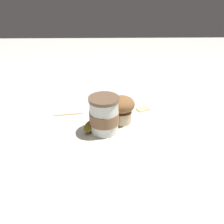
# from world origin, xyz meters

# --- Properties ---
(ground_plane) EXTENTS (3.00, 3.00, 0.00)m
(ground_plane) POSITION_xyz_m (0.00, 0.00, 0.00)
(ground_plane) COLOR beige
(paper_napkin) EXTENTS (0.24, 0.24, 0.00)m
(paper_napkin) POSITION_xyz_m (0.00, 0.00, 0.00)
(paper_napkin) COLOR beige
(paper_napkin) RESTS_ON ground_plane
(coffee_cup) EXTENTS (0.10, 0.10, 0.12)m
(coffee_cup) POSITION_xyz_m (-0.05, 0.03, 0.06)
(coffee_cup) COLOR silver
(coffee_cup) RESTS_ON paper_napkin
(muffin) EXTENTS (0.09, 0.09, 0.10)m
(muffin) POSITION_xyz_m (0.01, -0.03, 0.06)
(muffin) COLOR beige
(muffin) RESTS_ON paper_napkin
(banana) EXTENTS (0.15, 0.12, 0.04)m
(banana) POSITION_xyz_m (0.00, 0.05, 0.02)
(banana) COLOR yellow
(banana) RESTS_ON paper_napkin
(sugar_packet) EXTENTS (0.05, 0.06, 0.01)m
(sugar_packet) POSITION_xyz_m (0.10, -0.12, 0.00)
(sugar_packet) COLOR #E0B27F
(sugar_packet) RESTS_ON ground_plane
(wooden_stirrer) EXTENTS (0.02, 0.11, 0.00)m
(wooden_stirrer) POSITION_xyz_m (0.06, 0.16, 0.00)
(wooden_stirrer) COLOR #9E7547
(wooden_stirrer) RESTS_ON ground_plane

